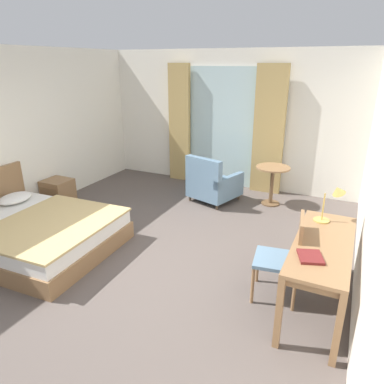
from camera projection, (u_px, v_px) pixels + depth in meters
name	position (u px, v px, depth m)	size (l,w,h in m)	color
ground	(137.00, 264.00, 4.66)	(5.86, 7.58, 0.10)	#564C47
wall_back	(229.00, 120.00, 7.17)	(5.46, 0.12, 2.72)	white
wall_right	(382.00, 196.00, 3.11)	(0.12, 7.18, 2.72)	white
balcony_glass_door	(223.00, 128.00, 7.20)	(1.47, 0.02, 2.39)	silver
curtain_panel_left	(180.00, 124.00, 7.48)	(0.46, 0.10, 2.45)	tan
curtain_panel_right	(269.00, 131.00, 6.72)	(0.59, 0.10, 2.45)	tan
bed	(30.00, 232.00, 4.90)	(2.25, 1.80, 0.93)	olive
nightstand	(58.00, 193.00, 6.38)	(0.46, 0.44, 0.48)	olive
writing_desk	(322.00, 250.00, 3.54)	(0.57, 1.54, 0.78)	olive
desk_chair	(286.00, 254.00, 3.76)	(0.53, 0.52, 0.99)	slate
desk_lamp	(334.00, 197.00, 3.90)	(0.30, 0.26, 0.44)	tan
closed_book	(310.00, 257.00, 3.22)	(0.21, 0.25, 0.03)	maroon
armchair_by_window	(213.00, 184.00, 6.53)	(0.96, 0.98, 0.88)	slate
round_cafe_table	(272.00, 177.00, 6.34)	(0.60, 0.60, 0.71)	olive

